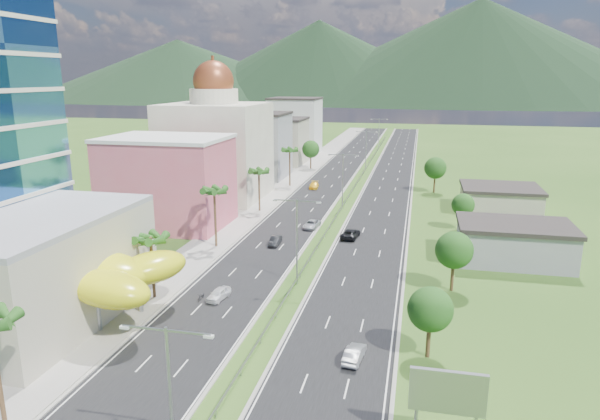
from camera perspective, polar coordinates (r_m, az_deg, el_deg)
The scene contains 36 objects.
ground at distance 59.43m, azimuth -2.53°, elevation -11.38°, with size 500.00×500.00×0.00m, color #2D5119.
road_left at distance 145.65m, azimuth 3.84°, elevation 3.98°, with size 11.00×260.00×0.04m, color black.
road_right at distance 144.18m, azimuth 9.76°, elevation 3.70°, with size 11.00×260.00×0.04m, color black.
sidewalk_left at distance 147.36m, azimuth 0.18°, elevation 4.14°, with size 7.00×260.00×0.12m, color gray.
median_guardrail at distance 127.02m, azimuth 5.94°, elevation 2.71°, with size 0.10×216.06×0.76m.
streetlight_median_a at distance 35.64m, azimuth -13.71°, elevation -18.18°, with size 6.04×0.25×11.00m.
streetlight_median_b at distance 66.09m, azimuth -0.34°, elevation -2.43°, with size 6.04×0.25×11.00m.
streetlight_median_c at distance 104.44m, azimuth 4.59°, elevation 3.69°, with size 6.04×0.25×11.00m.
streetlight_median_d at distance 148.62m, azimuth 7.06°, elevation 6.73°, with size 6.04×0.25×11.00m.
streetlight_median_e at distance 193.19m, azimuth 8.41°, elevation 8.37°, with size 6.04×0.25×11.00m.
lime_canopy at distance 62.22m, azimuth -21.79°, elevation -6.25°, with size 18.00×15.00×7.40m.
pink_shophouse at distance 95.50m, azimuth -13.90°, elevation 2.79°, with size 20.00×15.00×15.00m, color #CF5469.
domed_building at distance 115.66m, azimuth -8.97°, elevation 6.88°, with size 20.00×20.00×28.70m.
midrise_grey at distance 139.15m, azimuth -4.76°, elevation 6.81°, with size 16.00×15.00×16.00m, color gray.
midrise_beige at distance 160.30m, azimuth -2.40°, elevation 7.27°, with size 16.00×15.00×13.00m, color #ADA58F.
midrise_white at distance 182.23m, azimuth -0.53°, elevation 8.89°, with size 16.00×15.00×18.00m, color silver.
billboard at distance 39.91m, azimuth 15.46°, elevation -18.43°, with size 5.20×0.35×6.20m.
shed_near at distance 81.31m, azimuth 21.85°, elevation -3.41°, with size 15.00×10.00×5.00m, color gray.
shed_far at distance 110.40m, azimuth 20.53°, elevation 0.99°, with size 14.00×12.00×4.40m, color #ADA58F.
palm_tree_b at distance 64.13m, azimuth -15.64°, elevation -3.19°, with size 3.60×3.60×8.10m.
palm_tree_c at distance 81.31m, azimuth -9.13°, elevation 1.82°, with size 3.60×3.60×9.60m.
palm_tree_d at distance 102.79m, azimuth -4.41°, elevation 3.97°, with size 3.60×3.60×8.60m.
palm_tree_e at distance 126.49m, azimuth -1.11°, elevation 6.27°, with size 3.60×3.60×9.40m.
leafy_tree_lfar at distance 151.04m, azimuth 1.16°, elevation 6.50°, with size 4.90×4.90×8.05m.
leafy_tree_ra at distance 51.18m, azimuth 13.73°, elevation -10.27°, with size 4.20×4.20×6.90m.
leafy_tree_rb at distance 67.09m, azimuth 16.13°, elevation -4.15°, with size 4.55×4.55×7.47m.
leafy_tree_rc at distance 94.48m, azimuth 17.00°, elevation 0.52°, with size 3.85×3.85×6.33m.
leafy_tree_rd at distance 123.43m, azimuth 14.24°, elevation 4.36°, with size 4.90×4.90×8.05m.
mountain_ridge at distance 504.48m, azimuth 18.11°, elevation 10.52°, with size 860.00×140.00×90.00m, color black, non-canonical shape.
car_white_near_left at distance 64.20m, azimuth -8.68°, elevation -8.84°, with size 1.57×3.90×1.33m, color white.
car_dark_left at distance 83.17m, azimuth -2.67°, elevation -3.30°, with size 1.39×4.00×1.32m, color black.
car_silver_mid_left at distance 92.18m, azimuth 1.25°, elevation -1.54°, with size 2.17×4.71×1.31m, color #ACAFB4.
car_yellow_far_left at distance 124.98m, azimuth 1.50°, elevation 2.65°, with size 1.96×4.81×1.40m, color yellow.
car_silver_right at distance 51.20m, azimuth 5.82°, elevation -14.99°, with size 1.44×4.13×1.36m, color #9D9EA4.
car_dark_far_right at distance 86.95m, azimuth 5.41°, elevation -2.52°, with size 2.40×5.21×1.45m, color black.
motorcycle at distance 64.36m, azimuth -10.51°, elevation -8.95°, with size 0.54×1.79×1.14m, color black.
Camera 1 is at (14.20, -51.74, 25.55)m, focal length 32.00 mm.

